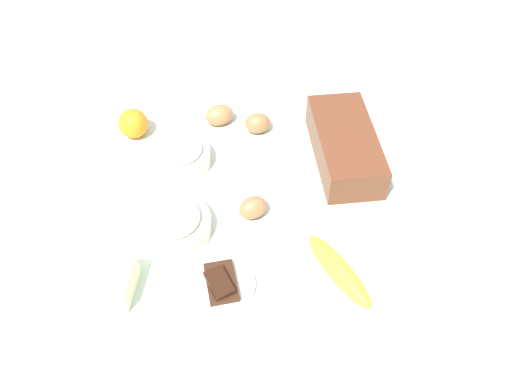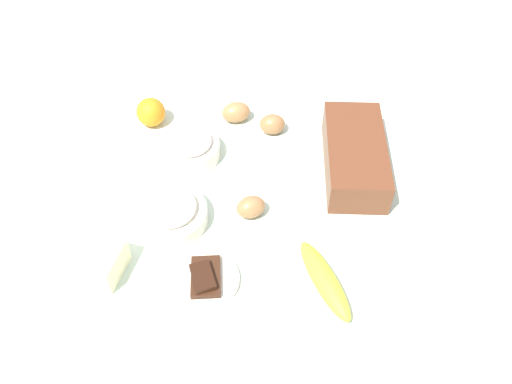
{
  "view_description": "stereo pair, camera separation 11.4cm",
  "coord_description": "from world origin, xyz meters",
  "px_view_note": "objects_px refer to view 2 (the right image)",
  "views": [
    {
      "loc": [
        0.75,
        -0.09,
        0.89
      ],
      "look_at": [
        0.0,
        0.0,
        0.04
      ],
      "focal_mm": 37.8,
      "sensor_mm": 36.0,
      "label": 1
    },
    {
      "loc": [
        0.76,
        0.02,
        0.89
      ],
      "look_at": [
        0.0,
        0.0,
        0.04
      ],
      "focal_mm": 37.8,
      "sensor_mm": 36.0,
      "label": 2
    }
  ],
  "objects_px": {
    "butter_block": "(104,263)",
    "orange_fruit": "(151,112)",
    "egg_loose": "(251,207)",
    "chocolate_plate": "(206,279)",
    "sugar_bowl": "(190,147)",
    "flour_bowl": "(170,212)",
    "banana": "(324,280)",
    "egg_beside_bowl": "(236,112)",
    "egg_near_butter": "(272,124)",
    "loaf_pan": "(355,155)"
  },
  "relations": [
    {
      "from": "loaf_pan",
      "to": "egg_beside_bowl",
      "type": "relative_size",
      "value": 3.93
    },
    {
      "from": "butter_block",
      "to": "banana",
      "type": "bearing_deg",
      "value": 87.59
    },
    {
      "from": "banana",
      "to": "loaf_pan",
      "type": "bearing_deg",
      "value": 165.36
    },
    {
      "from": "loaf_pan",
      "to": "egg_near_butter",
      "type": "height_order",
      "value": "loaf_pan"
    },
    {
      "from": "flour_bowl",
      "to": "egg_beside_bowl",
      "type": "relative_size",
      "value": 2.15
    },
    {
      "from": "chocolate_plate",
      "to": "sugar_bowl",
      "type": "bearing_deg",
      "value": -168.91
    },
    {
      "from": "egg_near_butter",
      "to": "egg_beside_bowl",
      "type": "xyz_separation_m",
      "value": [
        -0.04,
        -0.09,
        0.0
      ]
    },
    {
      "from": "banana",
      "to": "egg_near_butter",
      "type": "relative_size",
      "value": 3.04
    },
    {
      "from": "orange_fruit",
      "to": "butter_block",
      "type": "height_order",
      "value": "orange_fruit"
    },
    {
      "from": "egg_beside_bowl",
      "to": "chocolate_plate",
      "type": "relative_size",
      "value": 0.55
    },
    {
      "from": "egg_loose",
      "to": "loaf_pan",
      "type": "bearing_deg",
      "value": 122.44
    },
    {
      "from": "loaf_pan",
      "to": "egg_beside_bowl",
      "type": "height_order",
      "value": "loaf_pan"
    },
    {
      "from": "banana",
      "to": "butter_block",
      "type": "xyz_separation_m",
      "value": [
        -0.02,
        -0.42,
        0.01
      ]
    },
    {
      "from": "flour_bowl",
      "to": "egg_loose",
      "type": "bearing_deg",
      "value": 97.9
    },
    {
      "from": "sugar_bowl",
      "to": "egg_beside_bowl",
      "type": "relative_size",
      "value": 1.92
    },
    {
      "from": "flour_bowl",
      "to": "egg_near_butter",
      "type": "bearing_deg",
      "value": 143.91
    },
    {
      "from": "sugar_bowl",
      "to": "banana",
      "type": "height_order",
      "value": "sugar_bowl"
    },
    {
      "from": "loaf_pan",
      "to": "banana",
      "type": "relative_size",
      "value": 1.48
    },
    {
      "from": "orange_fruit",
      "to": "chocolate_plate",
      "type": "xyz_separation_m",
      "value": [
        0.46,
        0.18,
        -0.03
      ]
    },
    {
      "from": "egg_near_butter",
      "to": "egg_beside_bowl",
      "type": "distance_m",
      "value": 0.1
    },
    {
      "from": "loaf_pan",
      "to": "egg_near_butter",
      "type": "bearing_deg",
      "value": -121.78
    },
    {
      "from": "sugar_bowl",
      "to": "butter_block",
      "type": "bearing_deg",
      "value": -21.33
    },
    {
      "from": "butter_block",
      "to": "egg_near_butter",
      "type": "xyz_separation_m",
      "value": [
        -0.42,
        0.32,
        -0.01
      ]
    },
    {
      "from": "banana",
      "to": "egg_loose",
      "type": "relative_size",
      "value": 3.03
    },
    {
      "from": "loaf_pan",
      "to": "chocolate_plate",
      "type": "xyz_separation_m",
      "value": [
        0.32,
        -0.31,
        -0.03
      ]
    },
    {
      "from": "loaf_pan",
      "to": "egg_loose",
      "type": "relative_size",
      "value": 4.47
    },
    {
      "from": "egg_beside_bowl",
      "to": "chocolate_plate",
      "type": "height_order",
      "value": "egg_beside_bowl"
    },
    {
      "from": "butter_block",
      "to": "egg_near_butter",
      "type": "height_order",
      "value": "butter_block"
    },
    {
      "from": "banana",
      "to": "egg_beside_bowl",
      "type": "distance_m",
      "value": 0.51
    },
    {
      "from": "flour_bowl",
      "to": "chocolate_plate",
      "type": "xyz_separation_m",
      "value": [
        0.15,
        0.09,
        -0.02
      ]
    },
    {
      "from": "sugar_bowl",
      "to": "egg_near_butter",
      "type": "distance_m",
      "value": 0.21
    },
    {
      "from": "chocolate_plate",
      "to": "flour_bowl",
      "type": "bearing_deg",
      "value": -149.82
    },
    {
      "from": "flour_bowl",
      "to": "egg_beside_bowl",
      "type": "height_order",
      "value": "flour_bowl"
    },
    {
      "from": "loaf_pan",
      "to": "egg_near_butter",
      "type": "relative_size",
      "value": 4.49
    },
    {
      "from": "loaf_pan",
      "to": "egg_beside_bowl",
      "type": "xyz_separation_m",
      "value": [
        -0.16,
        -0.28,
        -0.02
      ]
    },
    {
      "from": "banana",
      "to": "butter_block",
      "type": "height_order",
      "value": "butter_block"
    },
    {
      "from": "loaf_pan",
      "to": "egg_loose",
      "type": "distance_m",
      "value": 0.27
    },
    {
      "from": "egg_loose",
      "to": "chocolate_plate",
      "type": "relative_size",
      "value": 0.48
    },
    {
      "from": "flour_bowl",
      "to": "orange_fruit",
      "type": "distance_m",
      "value": 0.32
    },
    {
      "from": "orange_fruit",
      "to": "egg_near_butter",
      "type": "distance_m",
      "value": 0.3
    },
    {
      "from": "loaf_pan",
      "to": "orange_fruit",
      "type": "relative_size",
      "value": 3.95
    },
    {
      "from": "butter_block",
      "to": "egg_beside_bowl",
      "type": "distance_m",
      "value": 0.51
    },
    {
      "from": "egg_near_butter",
      "to": "banana",
      "type": "bearing_deg",
      "value": 13.43
    },
    {
      "from": "sugar_bowl",
      "to": "egg_near_butter",
      "type": "bearing_deg",
      "value": 115.58
    },
    {
      "from": "flour_bowl",
      "to": "chocolate_plate",
      "type": "bearing_deg",
      "value": 30.18
    },
    {
      "from": "sugar_bowl",
      "to": "chocolate_plate",
      "type": "bearing_deg",
      "value": 11.09
    },
    {
      "from": "butter_block",
      "to": "orange_fruit",
      "type": "bearing_deg",
      "value": 177.55
    },
    {
      "from": "banana",
      "to": "egg_loose",
      "type": "height_order",
      "value": "egg_loose"
    },
    {
      "from": "loaf_pan",
      "to": "sugar_bowl",
      "type": "height_order",
      "value": "loaf_pan"
    },
    {
      "from": "sugar_bowl",
      "to": "flour_bowl",
      "type": "bearing_deg",
      "value": -5.47
    }
  ]
}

